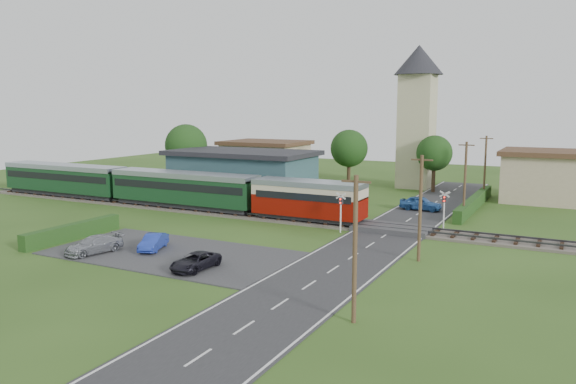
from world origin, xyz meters
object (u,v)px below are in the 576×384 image
at_px(train, 158,186).
at_px(crossing_signal_near, 341,206).
at_px(house_west, 265,161).
at_px(car_park_blue, 153,242).
at_px(station_building, 242,174).
at_px(car_on_road, 421,203).
at_px(church_tower, 417,106).
at_px(car_park_silver, 94,245).
at_px(house_east, 544,175).
at_px(equipment_hut, 152,184).
at_px(car_park_dark, 195,261).
at_px(pedestrian_far, 151,189).
at_px(pedestrian_near, 267,201).
at_px(crossing_signal_far, 444,204).

xyz_separation_m(train, crossing_signal_near, (20.77, -2.41, -0.04)).
bearing_deg(house_west, car_park_blue, -72.19).
xyz_separation_m(station_building, car_park_blue, (6.85, -22.88, -2.06)).
bearing_deg(car_on_road, church_tower, 17.22).
relative_size(train, car_park_silver, 10.67).
distance_m(house_east, crossing_signal_near, 27.95).
bearing_deg(equipment_hut, car_park_dark, -43.94).
relative_size(crossing_signal_near, pedestrian_far, 1.94).
distance_m(car_park_blue, pedestrian_near, 16.30).
bearing_deg(car_on_road, house_west, 63.26).
height_order(equipment_hut, car_park_blue, equipment_hut).
bearing_deg(church_tower, house_east, -14.93).
bearing_deg(pedestrian_near, pedestrian_far, 22.60).
height_order(equipment_hut, station_building, station_building).
xyz_separation_m(train, crossing_signal_far, (27.97, 2.39, -0.04)).
distance_m(house_east, car_park_dark, 42.37).
bearing_deg(equipment_hut, pedestrian_near, -3.08).
distance_m(crossing_signal_near, car_park_dark, 14.72).
xyz_separation_m(car_on_road, pedestrian_far, (-27.22, -7.86, 0.56)).
height_order(house_west, crossing_signal_far, house_west).
distance_m(train, house_west, 23.02).
bearing_deg(train, station_building, 64.09).
distance_m(car_park_blue, car_park_dark, 6.17).
relative_size(crossing_signal_near, car_on_road, 0.81).
height_order(car_on_road, car_park_silver, car_on_road).
bearing_deg(pedestrian_near, car_park_dark, 129.09).
bearing_deg(pedestrian_near, station_building, -21.27).
bearing_deg(house_east, pedestrian_near, -139.74).
relative_size(house_west, pedestrian_far, 6.39).
height_order(equipment_hut, crossing_signal_near, crossing_signal_near).
distance_m(car_on_road, car_park_blue, 27.37).
distance_m(train, pedestrian_far, 4.05).
height_order(house_west, pedestrian_far, house_west).
bearing_deg(pedestrian_far, house_east, -52.69).
bearing_deg(house_east, station_building, -156.56).
bearing_deg(car_park_blue, crossing_signal_near, 29.60).
relative_size(crossing_signal_near, car_park_blue, 0.98).
xyz_separation_m(equipment_hut, car_park_silver, (11.84, -19.70, -1.08)).
relative_size(station_building, pedestrian_far, 9.47).
bearing_deg(crossing_signal_near, car_park_blue, -129.74).
bearing_deg(car_park_blue, station_building, 86.02).
xyz_separation_m(house_east, pedestrian_near, (-23.15, -19.60, -1.61)).
distance_m(church_tower, pedestrian_far, 33.80).
bearing_deg(car_park_dark, pedestrian_near, 108.67).
bearing_deg(crossing_signal_near, pedestrian_far, 168.62).
bearing_deg(house_east, car_park_blue, -122.82).
height_order(equipment_hut, car_park_silver, equipment_hut).
height_order(train, church_tower, church_tower).
height_order(equipment_hut, pedestrian_near, equipment_hut).
distance_m(house_west, car_park_dark, 43.23).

